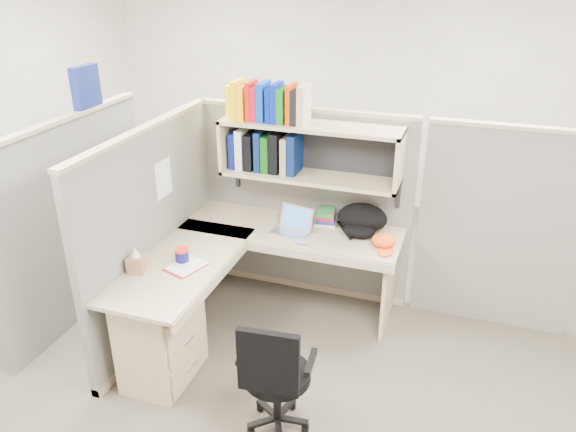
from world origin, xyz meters
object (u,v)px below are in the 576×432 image
at_px(desk, 199,307).
at_px(backpack, 361,220).
at_px(snack_canister, 182,255).
at_px(laptop, 290,222).
at_px(task_chair, 276,393).

distance_m(desk, backpack, 1.39).
bearing_deg(desk, snack_canister, 147.68).
relative_size(laptop, backpack, 0.73).
distance_m(desk, laptop, 0.96).
height_order(laptop, backpack, backpack).
bearing_deg(backpack, laptop, -175.90).
bearing_deg(snack_canister, desk, -32.32).
distance_m(laptop, snack_canister, 0.89).
xyz_separation_m(laptop, backpack, (0.52, 0.17, 0.01)).
bearing_deg(desk, laptop, 61.11).
bearing_deg(snack_canister, laptop, 48.60).
bearing_deg(task_chair, backpack, 82.70).
bearing_deg(task_chair, laptop, 104.90).
height_order(desk, snack_canister, snack_canister).
relative_size(laptop, snack_canister, 2.84).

